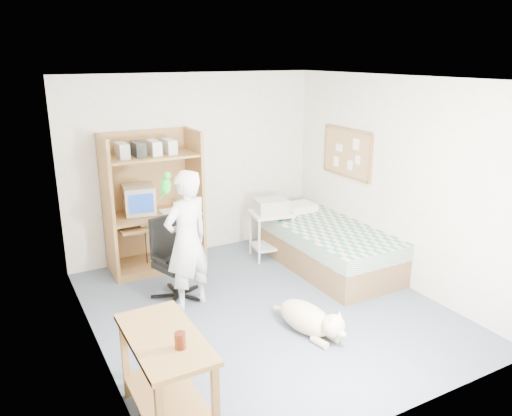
# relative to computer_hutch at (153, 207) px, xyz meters

# --- Properties ---
(floor) EXTENTS (4.00, 4.00, 0.00)m
(floor) POSITION_rel_computer_hutch_xyz_m (0.70, -1.74, -0.82)
(floor) COLOR #4E5A6A
(floor) RESTS_ON ground
(wall_back) EXTENTS (3.60, 0.02, 2.50)m
(wall_back) POSITION_rel_computer_hutch_xyz_m (0.70, 0.26, 0.43)
(wall_back) COLOR beige
(wall_back) RESTS_ON floor
(wall_right) EXTENTS (0.02, 4.00, 2.50)m
(wall_right) POSITION_rel_computer_hutch_xyz_m (2.50, -1.74, 0.43)
(wall_right) COLOR beige
(wall_right) RESTS_ON floor
(wall_left) EXTENTS (0.02, 4.00, 2.50)m
(wall_left) POSITION_rel_computer_hutch_xyz_m (-1.10, -1.74, 0.43)
(wall_left) COLOR beige
(wall_left) RESTS_ON floor
(ceiling) EXTENTS (3.60, 4.00, 0.02)m
(ceiling) POSITION_rel_computer_hutch_xyz_m (0.70, -1.74, 1.68)
(ceiling) COLOR white
(ceiling) RESTS_ON wall_back
(computer_hutch) EXTENTS (1.20, 0.63, 1.80)m
(computer_hutch) POSITION_rel_computer_hutch_xyz_m (0.00, 0.00, 0.00)
(computer_hutch) COLOR brown
(computer_hutch) RESTS_ON floor
(bed) EXTENTS (1.02, 2.02, 0.66)m
(bed) POSITION_rel_computer_hutch_xyz_m (2.00, -1.12, -0.53)
(bed) COLOR brown
(bed) RESTS_ON floor
(side_desk) EXTENTS (0.50, 1.00, 0.75)m
(side_desk) POSITION_rel_computer_hutch_xyz_m (-0.85, -2.94, -0.33)
(side_desk) COLOR brown
(side_desk) RESTS_ON floor
(corkboard) EXTENTS (0.04, 0.94, 0.66)m
(corkboard) POSITION_rel_computer_hutch_xyz_m (2.47, -0.84, 0.63)
(corkboard) COLOR #A07948
(corkboard) RESTS_ON wall_right
(office_chair) EXTENTS (0.54, 0.54, 0.95)m
(office_chair) POSITION_rel_computer_hutch_xyz_m (-0.09, -0.97, -0.48)
(office_chair) COLOR black
(office_chair) RESTS_ON floor
(person) EXTENTS (0.66, 0.54, 1.57)m
(person) POSITION_rel_computer_hutch_xyz_m (-0.02, -1.27, -0.03)
(person) COLOR silver
(person) RESTS_ON floor
(parrot) EXTENTS (0.12, 0.20, 0.32)m
(parrot) POSITION_rel_computer_hutch_xyz_m (-0.22, -1.25, 0.62)
(parrot) COLOR #13821C
(parrot) RESTS_ON person
(dog) EXTENTS (0.44, 1.00, 0.38)m
(dog) POSITION_rel_computer_hutch_xyz_m (0.83, -2.40, -0.66)
(dog) COLOR #D0B48B
(dog) RESTS_ON floor
(printer_cart) EXTENTS (0.61, 0.52, 0.66)m
(printer_cart) POSITION_rel_computer_hutch_xyz_m (1.51, -0.47, -0.39)
(printer_cart) COLOR silver
(printer_cart) RESTS_ON floor
(printer) EXTENTS (0.47, 0.39, 0.18)m
(printer) POSITION_rel_computer_hutch_xyz_m (1.51, -0.47, -0.07)
(printer) COLOR #A7A7A2
(printer) RESTS_ON printer_cart
(crt_monitor) EXTENTS (0.43, 0.45, 0.36)m
(crt_monitor) POSITION_rel_computer_hutch_xyz_m (-0.17, 0.01, 0.13)
(crt_monitor) COLOR beige
(crt_monitor) RESTS_ON computer_hutch
(keyboard) EXTENTS (0.45, 0.17, 0.03)m
(keyboard) POSITION_rel_computer_hutch_xyz_m (-0.01, -0.16, -0.15)
(keyboard) COLOR beige
(keyboard) RESTS_ON computer_hutch
(pencil_cup) EXTENTS (0.08, 0.08, 0.12)m
(pencil_cup) POSITION_rel_computer_hutch_xyz_m (0.40, -0.09, -0.00)
(pencil_cup) COLOR yellow
(pencil_cup) RESTS_ON computer_hutch
(drink_glass) EXTENTS (0.08, 0.08, 0.12)m
(drink_glass) POSITION_rel_computer_hutch_xyz_m (-0.80, -3.14, -0.01)
(drink_glass) COLOR #42180A
(drink_glass) RESTS_ON side_desk
(floor_box_b) EXTENTS (0.24, 0.27, 0.08)m
(floor_box_b) POSITION_rel_computer_hutch_xyz_m (-0.71, -2.98, -0.78)
(floor_box_b) COLOR #BBBAB5
(floor_box_b) RESTS_ON floor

